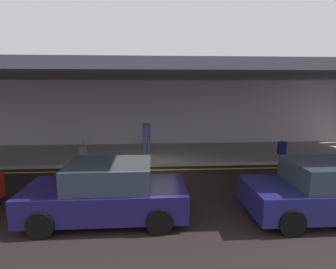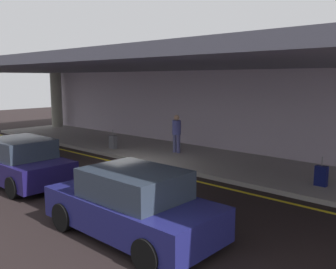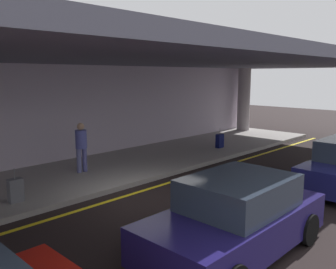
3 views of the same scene
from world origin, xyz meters
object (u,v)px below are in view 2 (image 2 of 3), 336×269
Objects in this scene: support_column_far_left at (56,100)px; traveler_with_luggage at (177,131)px; car_navy_no2 at (132,205)px; suitcase_upright_secondary at (321,176)px; suitcase_upright_primary at (113,142)px; car_navy at (20,162)px.

traveler_with_luggage is (11.99, -1.29, -0.86)m from support_column_far_left.
support_column_far_left is 18.80m from car_navy_no2.
support_column_far_left is 12.09m from traveler_with_luggage.
support_column_far_left is at bearing 174.65° from suitcase_upright_secondary.
traveler_with_luggage is at bearing 173.68° from suitcase_upright_secondary.
suitcase_upright_primary is 1.00× the size of suitcase_upright_secondary.
traveler_with_luggage is at bearing 123.10° from car_navy_no2.
car_navy_no2 is at bearing -47.86° from suitcase_upright_primary.
suitcase_upright_primary is at bearing -176.20° from suitcase_upright_secondary.
suitcase_upright_primary is at bearing -156.12° from traveler_with_luggage.
support_column_far_left is 13.74m from car_navy.
car_navy_no2 is 9.55m from suitcase_upright_primary.
suitcase_upright_secondary is (1.82, 6.11, -0.25)m from car_navy_no2.
traveler_with_luggage reaches higher than car_navy_no2.
suitcase_upright_secondary is (18.64, -2.18, -1.51)m from support_column_far_left.
car_navy is 9.56m from suitcase_upright_secondary.
car_navy is at bearing -98.60° from traveler_with_luggage.
suitcase_upright_secondary is at bearing -6.67° from support_column_far_left.
suitcase_upright_primary is at bearing 141.81° from car_navy_no2.
car_navy_no2 is 2.44× the size of traveler_with_luggage.
suitcase_upright_secondary is at bearing 71.97° from car_navy_no2.
traveler_with_luggage is (-4.83, 7.01, 0.40)m from car_navy_no2.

